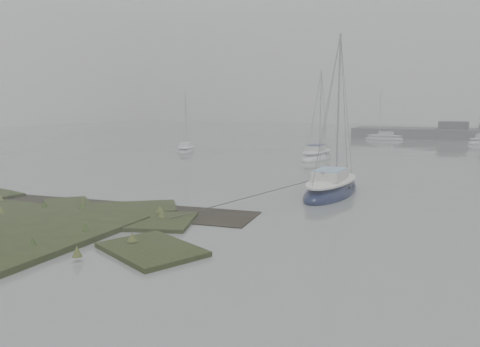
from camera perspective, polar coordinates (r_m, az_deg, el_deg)
name	(u,v)px	position (r m, az deg, el deg)	size (l,w,h in m)	color
ground	(336,158)	(44.53, 11.63, 1.89)	(160.00, 160.00, 0.00)	slate
sailboat_main	(331,190)	(26.27, 11.07, -1.93)	(2.69, 6.84, 9.45)	#0F1533
sailboat_white	(317,156)	(43.08, 9.34, 2.09)	(2.30, 6.20, 8.63)	silver
sailboat_far_a	(186,150)	(49.10, -6.64, 2.85)	(3.43, 5.02, 6.77)	#9EA4A8
sailboat_far_c	(384,138)	(68.51, 17.16, 4.12)	(5.47, 2.39, 7.47)	#AAAFB5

